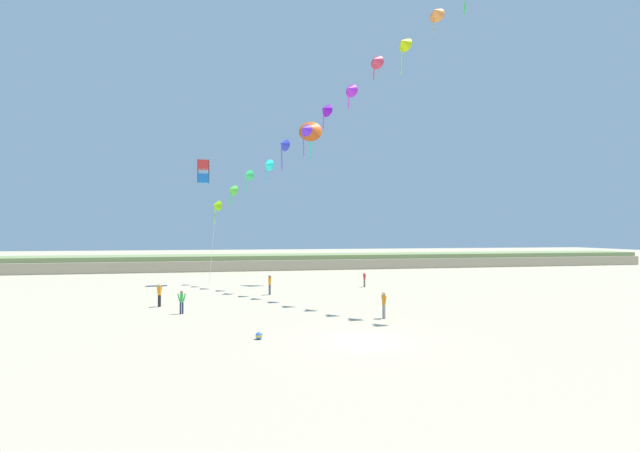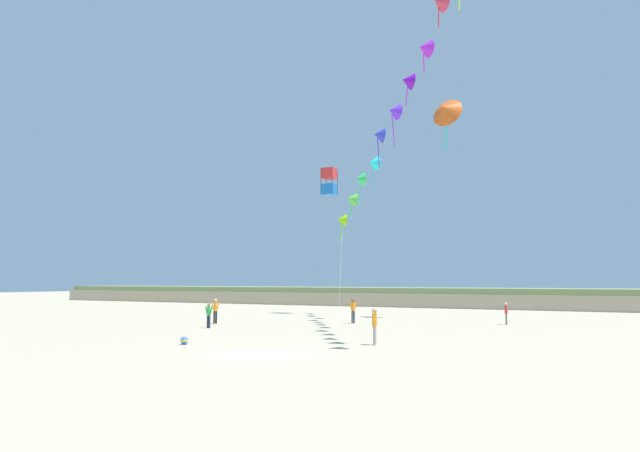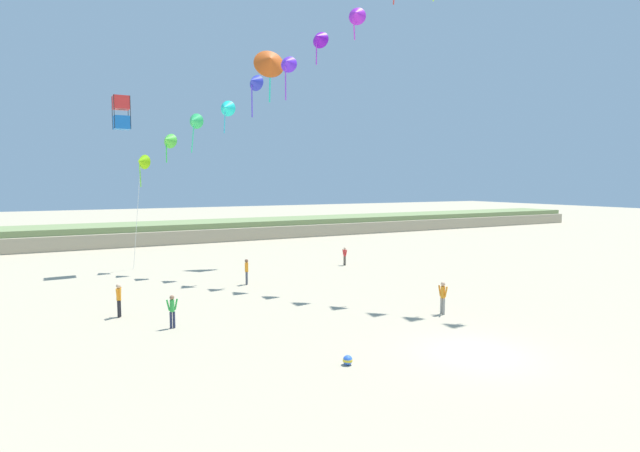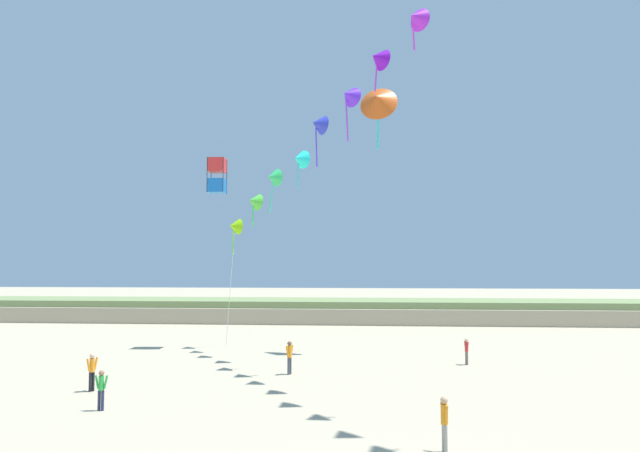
{
  "view_description": "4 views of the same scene",
  "coord_description": "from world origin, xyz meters",
  "px_view_note": "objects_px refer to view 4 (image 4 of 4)",
  "views": [
    {
      "loc": [
        -6.12,
        -20.36,
        5.31
      ],
      "look_at": [
        0.34,
        13.0,
        5.88
      ],
      "focal_mm": 24.0,
      "sensor_mm": 36.0,
      "label": 1
    },
    {
      "loc": [
        12.59,
        -19.49,
        2.93
      ],
      "look_at": [
        -1.69,
        8.42,
        5.93
      ],
      "focal_mm": 32.0,
      "sensor_mm": 36.0,
      "label": 2
    },
    {
      "loc": [
        -14.29,
        -13.84,
        6.64
      ],
      "look_at": [
        -1.91,
        9.28,
        4.36
      ],
      "focal_mm": 28.0,
      "sensor_mm": 36.0,
      "label": 3
    },
    {
      "loc": [
        0.42,
        -12.69,
        5.67
      ],
      "look_at": [
        -1.59,
        13.88,
        7.43
      ],
      "focal_mm": 32.0,
      "sensor_mm": 36.0,
      "label": 4
    }
  ],
  "objects_px": {
    "large_kite_low_lead": "(217,176)",
    "large_kite_mid_trail": "(378,100)",
    "person_far_left": "(92,369)",
    "person_far_right": "(101,387)",
    "person_mid_center": "(467,349)",
    "person_near_left": "(444,420)",
    "person_near_right": "(290,355)"
  },
  "relations": [
    {
      "from": "large_kite_low_lead",
      "to": "large_kite_mid_trail",
      "type": "relative_size",
      "value": 0.53
    },
    {
      "from": "person_far_left",
      "to": "large_kite_low_lead",
      "type": "bearing_deg",
      "value": 81.61
    },
    {
      "from": "person_near_left",
      "to": "person_mid_center",
      "type": "xyz_separation_m",
      "value": [
        3.35,
        15.19,
        -0.11
      ]
    },
    {
      "from": "person_far_left",
      "to": "large_kite_mid_trail",
      "type": "xyz_separation_m",
      "value": [
        13.07,
        11.89,
        15.35
      ]
    },
    {
      "from": "person_far_left",
      "to": "person_far_right",
      "type": "distance_m",
      "value": 3.71
    },
    {
      "from": "large_kite_low_lead",
      "to": "large_kite_mid_trail",
      "type": "height_order",
      "value": "large_kite_mid_trail"
    },
    {
      "from": "person_mid_center",
      "to": "large_kite_mid_trail",
      "type": "distance_m",
      "value": 16.64
    },
    {
      "from": "person_mid_center",
      "to": "large_kite_low_lead",
      "type": "bearing_deg",
      "value": 160.76
    },
    {
      "from": "person_near_right",
      "to": "large_kite_low_lead",
      "type": "distance_m",
      "value": 15.4
    },
    {
      "from": "person_far_left",
      "to": "large_kite_mid_trail",
      "type": "relative_size",
      "value": 0.37
    },
    {
      "from": "person_near_right",
      "to": "large_kite_low_lead",
      "type": "relative_size",
      "value": 0.7
    },
    {
      "from": "person_near_left",
      "to": "large_kite_mid_trail",
      "type": "xyz_separation_m",
      "value": [
        -1.41,
        19.02,
        15.36
      ]
    },
    {
      "from": "person_mid_center",
      "to": "person_far_left",
      "type": "xyz_separation_m",
      "value": [
        -17.83,
        -8.05,
        0.12
      ]
    },
    {
      "from": "person_near_left",
      "to": "large_kite_low_lead",
      "type": "height_order",
      "value": "large_kite_low_lead"
    },
    {
      "from": "large_kite_low_lead",
      "to": "large_kite_mid_trail",
      "type": "bearing_deg",
      "value": -8.68
    },
    {
      "from": "person_far_right",
      "to": "large_kite_mid_trail",
      "type": "xyz_separation_m",
      "value": [
        11.14,
        15.06,
        15.43
      ]
    },
    {
      "from": "person_near_right",
      "to": "person_far_right",
      "type": "bearing_deg",
      "value": -129.47
    },
    {
      "from": "person_far_left",
      "to": "large_kite_low_lead",
      "type": "height_order",
      "value": "large_kite_low_lead"
    },
    {
      "from": "person_near_left",
      "to": "large_kite_mid_trail",
      "type": "relative_size",
      "value": 0.37
    },
    {
      "from": "person_far_left",
      "to": "large_kite_mid_trail",
      "type": "bearing_deg",
      "value": 42.29
    },
    {
      "from": "person_near_right",
      "to": "large_kite_low_lead",
      "type": "bearing_deg",
      "value": 124.72
    },
    {
      "from": "person_mid_center",
      "to": "person_far_left",
      "type": "bearing_deg",
      "value": -155.7
    },
    {
      "from": "person_mid_center",
      "to": "person_far_left",
      "type": "relative_size",
      "value": 0.88
    },
    {
      "from": "person_mid_center",
      "to": "person_near_left",
      "type": "bearing_deg",
      "value": -102.45
    },
    {
      "from": "person_far_right",
      "to": "person_far_left",
      "type": "bearing_deg",
      "value": 121.28
    },
    {
      "from": "person_far_right",
      "to": "large_kite_mid_trail",
      "type": "relative_size",
      "value": 0.34
    },
    {
      "from": "person_mid_center",
      "to": "person_far_left",
      "type": "distance_m",
      "value": 19.57
    },
    {
      "from": "person_near_right",
      "to": "person_mid_center",
      "type": "relative_size",
      "value": 1.14
    },
    {
      "from": "person_mid_center",
      "to": "person_far_right",
      "type": "height_order",
      "value": "person_far_right"
    },
    {
      "from": "large_kite_low_lead",
      "to": "person_far_right",
      "type": "bearing_deg",
      "value": -90.27
    },
    {
      "from": "person_near_right",
      "to": "large_kite_low_lead",
      "type": "xyz_separation_m",
      "value": [
        -6.26,
        9.04,
        10.77
      ]
    },
    {
      "from": "person_far_left",
      "to": "large_kite_low_lead",
      "type": "distance_m",
      "value": 17.45
    }
  ]
}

